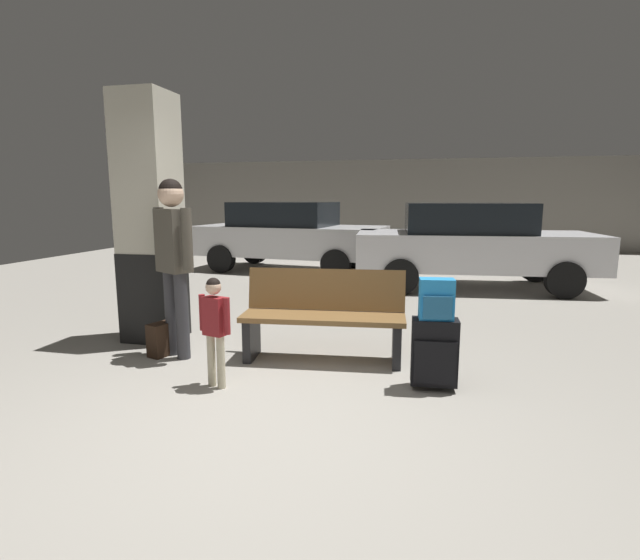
{
  "coord_description": "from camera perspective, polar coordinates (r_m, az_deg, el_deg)",
  "views": [
    {
      "loc": [
        1.11,
        -2.98,
        1.59
      ],
      "look_at": [
        0.13,
        1.3,
        0.85
      ],
      "focal_mm": 27.21,
      "sensor_mm": 36.0,
      "label": 1
    }
  ],
  "objects": [
    {
      "name": "parked_car_near",
      "position": [
        9.08,
        17.41,
        4.18
      ],
      "size": [
        4.23,
        2.07,
        1.51
      ],
      "color": "silver",
      "rests_on": "ground_plane"
    },
    {
      "name": "garage_back_wall",
      "position": [
        15.88,
        8.99,
        8.78
      ],
      "size": [
        18.0,
        0.12,
        2.8
      ],
      "primitive_type": "cube",
      "color": "gray",
      "rests_on": "ground_plane"
    },
    {
      "name": "bench",
      "position": [
        4.82,
        0.43,
        -4.22
      ],
      "size": [
        1.64,
        0.67,
        0.89
      ],
      "color": "brown",
      "rests_on": "ground_plane"
    },
    {
      "name": "suitcase",
      "position": [
        4.21,
        13.3,
        -8.28
      ],
      "size": [
        0.39,
        0.25,
        0.6
      ],
      "color": "black",
      "rests_on": "ground_plane"
    },
    {
      "name": "adult",
      "position": [
        4.99,
        -16.85,
        3.51
      ],
      "size": [
        0.54,
        0.36,
        1.78
      ],
      "color": "#38383D",
      "rests_on": "ground_plane"
    },
    {
      "name": "structural_pillar",
      "position": [
        5.73,
        -19.32,
        6.63
      ],
      "size": [
        0.57,
        0.57,
        2.72
      ],
      "color": "black",
      "rests_on": "ground_plane"
    },
    {
      "name": "parked_car_far",
      "position": [
        10.79,
        -3.65,
        5.39
      ],
      "size": [
        4.26,
        2.14,
        1.51
      ],
      "color": "silver",
      "rests_on": "ground_plane"
    },
    {
      "name": "backpack_dark_floor",
      "position": [
        5.25,
        -18.12,
        -6.65
      ],
      "size": [
        0.26,
        0.32,
        0.34
      ],
      "color": "black",
      "rests_on": "ground_plane"
    },
    {
      "name": "backpack_bright",
      "position": [
        4.09,
        13.55,
        -2.26
      ],
      "size": [
        0.29,
        0.22,
        0.34
      ],
      "color": "#268CD8",
      "rests_on": "suitcase"
    },
    {
      "name": "ground_plane",
      "position": [
        7.26,
        3.75,
        -3.51
      ],
      "size": [
        18.0,
        18.0,
        0.1
      ],
      "primitive_type": "cube",
      "color": "gray"
    },
    {
      "name": "child",
      "position": [
        4.16,
        -12.28,
        -4.68
      ],
      "size": [
        0.31,
        0.22,
        0.95
      ],
      "color": "beige",
      "rests_on": "ground_plane"
    }
  ]
}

